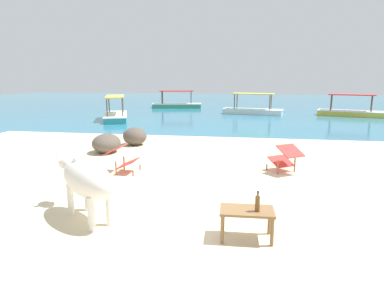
# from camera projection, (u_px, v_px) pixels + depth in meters

# --- Properties ---
(sand_beach) EXTENTS (18.00, 14.00, 0.04)m
(sand_beach) POSITION_uv_depth(u_px,v_px,m) (191.00, 206.00, 6.06)
(sand_beach) COLOR beige
(sand_beach) RESTS_ON ground
(water_surface) EXTENTS (60.00, 36.00, 0.03)m
(water_surface) POSITION_uv_depth(u_px,v_px,m) (234.00, 105.00, 27.36)
(water_surface) COLOR teal
(water_surface) RESTS_ON ground
(cow) EXTENTS (1.64, 1.46, 1.03)m
(cow) POSITION_uv_depth(u_px,v_px,m) (86.00, 179.00, 5.33)
(cow) COLOR silver
(cow) RESTS_ON sand_beach
(low_bench_table) EXTENTS (0.78, 0.47, 0.44)m
(low_bench_table) POSITION_uv_depth(u_px,v_px,m) (247.00, 214.00, 4.72)
(low_bench_table) COLOR brown
(low_bench_table) RESTS_ON sand_beach
(bottle) EXTENTS (0.07, 0.07, 0.30)m
(bottle) POSITION_uv_depth(u_px,v_px,m) (257.00, 203.00, 4.62)
(bottle) COLOR brown
(bottle) RESTS_ON low_bench_table
(deck_chair_near) EXTENTS (0.87, 0.93, 0.68)m
(deck_chair_near) POSITION_uv_depth(u_px,v_px,m) (285.00, 157.00, 8.03)
(deck_chair_near) COLOR brown
(deck_chair_near) RESTS_ON sand_beach
(deck_chair_far) EXTENTS (0.77, 0.56, 0.68)m
(deck_chair_far) POSITION_uv_depth(u_px,v_px,m) (122.00, 157.00, 8.01)
(deck_chair_far) COLOR brown
(deck_chair_far) RESTS_ON sand_beach
(shore_rock_large) EXTENTS (0.97, 1.13, 0.57)m
(shore_rock_large) POSITION_uv_depth(u_px,v_px,m) (106.00, 143.00, 10.18)
(shore_rock_large) COLOR brown
(shore_rock_large) RESTS_ON sand_beach
(shore_rock_medium) EXTENTS (1.14, 1.14, 0.60)m
(shore_rock_medium) POSITION_uv_depth(u_px,v_px,m) (135.00, 136.00, 11.28)
(shore_rock_medium) COLOR brown
(shore_rock_medium) RESTS_ON sand_beach
(boat_green) EXTENTS (3.81, 1.76, 1.29)m
(boat_green) POSITION_uv_depth(u_px,v_px,m) (177.00, 104.00, 25.04)
(boat_green) COLOR #338E66
(boat_green) RESTS_ON water_surface
(boat_teal) EXTENTS (2.34, 3.85, 1.29)m
(boat_teal) POSITION_uv_depth(u_px,v_px,m) (116.00, 115.00, 18.05)
(boat_teal) COLOR teal
(boat_teal) RESTS_ON water_surface
(boat_white) EXTENTS (3.82, 1.81, 1.29)m
(boat_white) POSITION_uv_depth(u_px,v_px,m) (253.00, 110.00, 20.81)
(boat_white) COLOR white
(boat_white) RESTS_ON water_surface
(boat_yellow) EXTENTS (3.85, 2.16, 1.29)m
(boat_yellow) POSITION_uv_depth(u_px,v_px,m) (350.00, 111.00, 19.81)
(boat_yellow) COLOR gold
(boat_yellow) RESTS_ON water_surface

